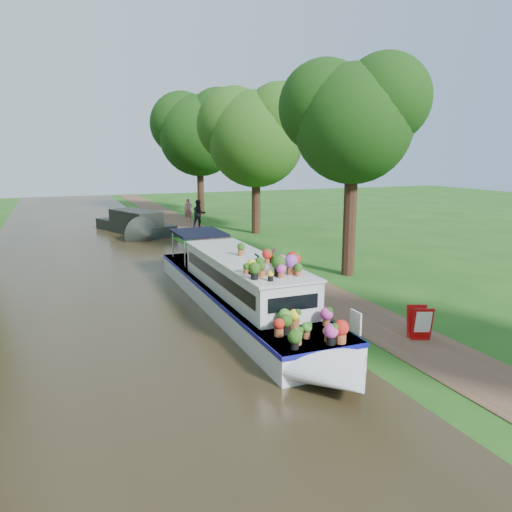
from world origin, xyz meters
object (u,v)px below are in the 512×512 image
Objects in this scene: sandwich_board at (420,324)px; pedestrian_pink at (188,210)px; pedestrian_dark at (199,214)px; second_boat at (136,224)px; plant_boat at (244,289)px.

sandwich_board is 0.53× the size of pedestrian_pink.
pedestrian_pink is 0.89× the size of pedestrian_dark.
pedestrian_dark is at bearing -75.14° from pedestrian_pink.
second_boat is at bearing -176.52° from pedestrian_dark.
pedestrian_dark is at bearing -14.01° from second_boat.
plant_boat reaches higher than sandwich_board.
plant_boat is 19.13m from pedestrian_dark.
plant_boat reaches higher than pedestrian_pink.
sandwich_board is at bearing -45.50° from plant_boat.
pedestrian_pink is 3.86m from pedestrian_dark.
plant_boat is at bearing -108.69° from second_boat.
pedestrian_dark reaches higher than sandwich_board.
second_boat is 4.18× the size of pedestrian_dark.
sandwich_board is (4.26, -22.07, -0.16)m from second_boat.
pedestrian_dark is at bearing 111.64° from sandwich_board.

